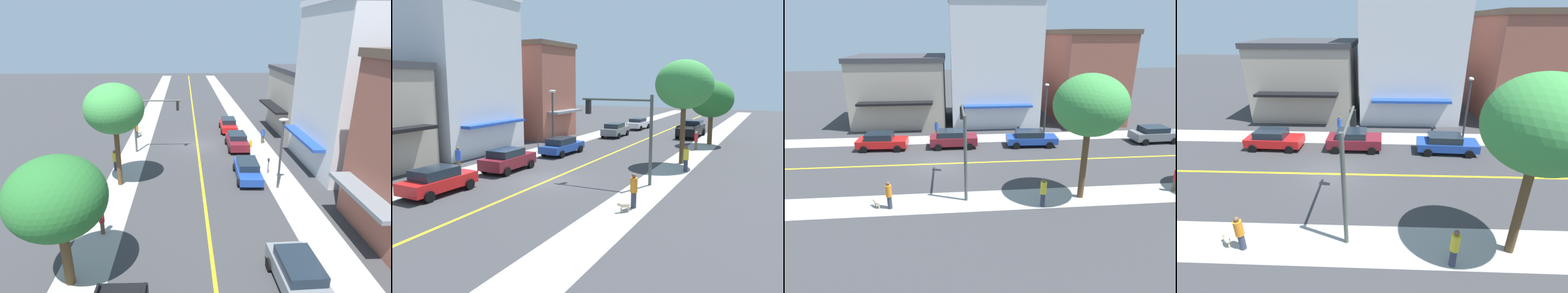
{
  "view_description": "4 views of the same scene",
  "coord_description": "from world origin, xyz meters",
  "views": [
    {
      "loc": [
        1.34,
        31.68,
        10.93
      ],
      "look_at": [
        0.43,
        6.33,
        2.05
      ],
      "focal_mm": 28.92,
      "sensor_mm": 36.0,
      "label": 1
    },
    {
      "loc": [
        13.21,
        -21.2,
        6.37
      ],
      "look_at": [
        0.78,
        4.25,
        1.64
      ],
      "focal_mm": 36.83,
      "sensor_mm": 36.0,
      "label": 2
    },
    {
      "loc": [
        24.35,
        1.07,
        10.04
      ],
      "look_at": [
        0.99,
        3.22,
        1.73
      ],
      "focal_mm": 29.7,
      "sensor_mm": 36.0,
      "label": 3
    },
    {
      "loc": [
        15.9,
        3.44,
        9.4
      ],
      "look_at": [
        0.21,
        2.83,
        2.19
      ],
      "focal_mm": 25.21,
      "sensor_mm": 36.0,
      "label": 4
    }
  ],
  "objects": [
    {
      "name": "pale_office_building",
      "position": [
        -13.77,
        17.02,
        5.19
      ],
      "size": [
        11.42,
        7.53,
        10.36
      ],
      "rotation": [
        0.0,
        0.0,
        -1.57
      ],
      "color": "#935142",
      "rests_on": "ground"
    },
    {
      "name": "brick_apartment_block",
      "position": [
        -13.77,
        -4.62,
        3.81
      ],
      "size": [
        9.61,
        10.36,
        7.6
      ],
      "rotation": [
        0.0,
        0.0,
        -1.57
      ],
      "color": "#A39989",
      "rests_on": "ground"
    },
    {
      "name": "ground_plane",
      "position": [
        0.0,
        0.0,
        0.0
      ],
      "size": [
        140.0,
        140.0,
        0.0
      ],
      "primitive_type": "plane",
      "color": "#38383A"
    },
    {
      "name": "sidewalk_left",
      "position": [
        -6.35,
        0.0,
        0.0
      ],
      "size": [
        2.59,
        126.0,
        0.01
      ],
      "primitive_type": "cube",
      "color": "#9E9E99",
      "rests_on": "ground"
    },
    {
      "name": "blue_sedan_left_curb",
      "position": [
        -3.72,
        8.4,
        0.77
      ],
      "size": [
        2.18,
        4.7,
        1.46
      ],
      "rotation": [
        0.0,
        0.0,
        1.52
      ],
      "color": "#1E429E",
      "rests_on": "ground"
    },
    {
      "name": "tan_rowhouse",
      "position": [
        -13.78,
        6.02,
        6.95
      ],
      "size": [
        9.98,
        9.88,
        13.89
      ],
      "rotation": [
        0.0,
        0.0,
        -1.57
      ],
      "color": "silver",
      "rests_on": "ground"
    },
    {
      "name": "street_tree_left_near",
      "position": [
        6.41,
        9.21,
        5.99
      ],
      "size": [
        4.34,
        4.34,
        7.87
      ],
      "color": "brown",
      "rests_on": "ground"
    },
    {
      "name": "small_dog",
      "position": [
        6.57,
        -3.6,
        0.34
      ],
      "size": [
        0.6,
        0.59,
        0.51
      ],
      "rotation": [
        0.0,
        0.0,
        3.91
      ],
      "color": "#C6B28C",
      "rests_on": "ground"
    },
    {
      "name": "road_centerline_stripe",
      "position": [
        0.0,
        0.0,
        0.0
      ],
      "size": [
        0.2,
        126.0,
        0.0
      ],
      "primitive_type": "cube",
      "color": "yellow",
      "rests_on": "ground"
    },
    {
      "name": "fire_hydrant",
      "position": [
        -5.5,
        1.0,
        0.41
      ],
      "size": [
        0.44,
        0.24,
        0.83
      ],
      "color": "yellow",
      "rests_on": "ground"
    },
    {
      "name": "maroon_sedan_left_curb",
      "position": [
        -4.02,
        1.2,
        0.83
      ],
      "size": [
        2.13,
        4.27,
        1.59
      ],
      "rotation": [
        0.0,
        0.0,
        1.57
      ],
      "color": "maroon",
      "rests_on": "ground"
    },
    {
      "name": "pedestrian_yellow_shirt",
      "position": [
        7.33,
        6.46,
        0.98
      ],
      "size": [
        0.37,
        0.37,
        1.86
      ],
      "rotation": [
        0.0,
        0.0,
        5.02
      ],
      "color": "#33384C",
      "rests_on": "ground"
    },
    {
      "name": "red_sedan_left_curb",
      "position": [
        -3.99,
        -5.25,
        0.8
      ],
      "size": [
        2.15,
        4.48,
        1.53
      ],
      "rotation": [
        0.0,
        0.0,
        1.54
      ],
      "color": "red",
      "rests_on": "ground"
    },
    {
      "name": "parking_meter",
      "position": [
        -5.63,
        7.57,
        0.89
      ],
      "size": [
        0.12,
        0.18,
        1.35
      ],
      "color": "#4C4C51",
      "rests_on": "ground"
    },
    {
      "name": "street_lamp",
      "position": [
        -5.72,
        10.22,
        3.46
      ],
      "size": [
        0.7,
        0.36,
        5.47
      ],
      "color": "#38383D",
      "rests_on": "ground"
    },
    {
      "name": "traffic_light_mast",
      "position": [
        4.66,
        1.85,
        3.74
      ],
      "size": [
        4.68,
        0.32,
        5.5
      ],
      "rotation": [
        0.0,
        0.0,
        3.14
      ],
      "color": "#474C47",
      "rests_on": "ground"
    },
    {
      "name": "pedestrian_orange_shirt",
      "position": [
        6.77,
        -2.77,
        0.94
      ],
      "size": [
        0.37,
        0.37,
        1.77
      ],
      "rotation": [
        0.0,
        0.0,
        2.11
      ],
      "color": "#33384C",
      "rests_on": "ground"
    },
    {
      "name": "sidewalk_right",
      "position": [
        6.35,
        0.0,
        0.0
      ],
      "size": [
        2.59,
        126.0,
        0.01
      ],
      "primitive_type": "cube",
      "color": "#9E9E99",
      "rests_on": "ground"
    },
    {
      "name": "pedestrian_blue_shirt",
      "position": [
        -7.07,
        -0.41,
        0.9
      ],
      "size": [
        0.39,
        0.39,
        1.72
      ],
      "rotation": [
        0.0,
        0.0,
        2.45
      ],
      "color": "brown",
      "rests_on": "ground"
    }
  ]
}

